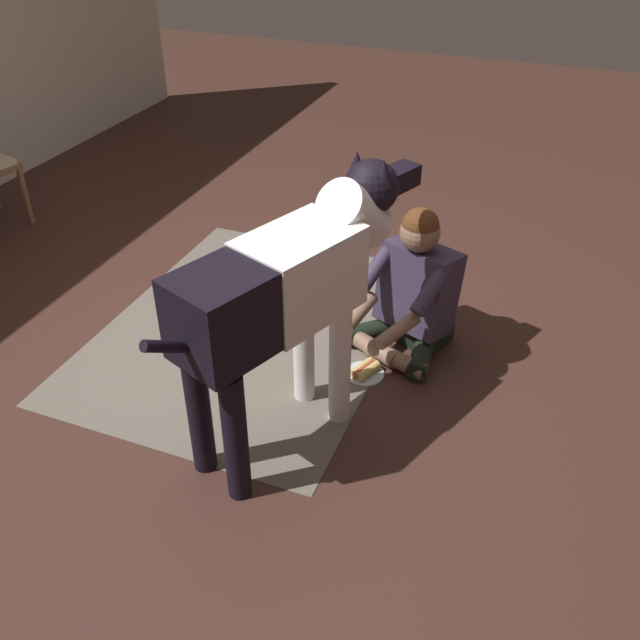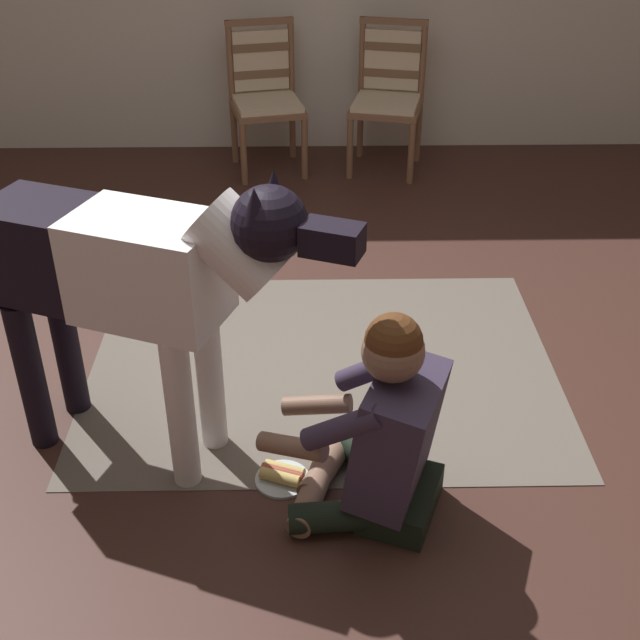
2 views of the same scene
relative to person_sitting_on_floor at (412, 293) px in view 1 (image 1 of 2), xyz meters
The scene contains 5 objects.
ground_plane 0.85m from the person_sitting_on_floor, 116.70° to the left, with size 13.72×13.72×0.00m, color #41261F.
area_rug 0.97m from the person_sitting_on_floor, 101.95° to the left, with size 2.11×1.61×0.01m, color #675E53.
person_sitting_on_floor is the anchor object (origin of this frame).
large_dog 1.03m from the person_sitting_on_floor, 158.82° to the left, with size 1.49×0.70×1.23m.
hot_dog_on_plate 0.49m from the person_sitting_on_floor, 158.82° to the left, with size 0.21×0.21×0.06m.
Camera 1 is at (-2.76, -1.38, 2.33)m, focal length 38.75 mm.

